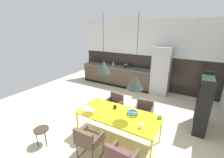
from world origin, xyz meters
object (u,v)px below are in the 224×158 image
armchair_head_of_table (114,102)px  side_stool (41,131)px  fruit_bowl (133,113)px  armchair_corner_seat (144,110)px  mug_dark_espresso (160,117)px  open_shelf_unit (203,102)px  armchair_facing_counter (87,139)px  mug_tall_blue (115,107)px  cooking_pot (126,66)px  dining_table (118,116)px  mug_white_ceramic (141,126)px  refrigerator_column (161,71)px  armchair_by_stool (120,158)px  bottle_oil_tall (113,65)px  open_book (88,109)px  pendant_lamp_over_table_near (104,67)px  pendant_lamp_over_table_far (135,82)px

armchair_head_of_table → side_stool: 2.09m
side_stool → fruit_bowl: bearing=34.2°
armchair_corner_seat → fruit_bowl: (-0.04, -0.78, 0.30)m
mug_dark_espresso → open_shelf_unit: (0.84, 1.28, 0.00)m
armchair_facing_counter → mug_dark_espresso: 1.62m
fruit_bowl → mug_tall_blue: (-0.49, 0.03, -0.00)m
armchair_corner_seat → cooking_pot: bearing=-64.2°
armchair_head_of_table → dining_table: bearing=134.0°
armchair_head_of_table → mug_white_ceramic: mug_white_ceramic is taller
cooking_pot → open_shelf_unit: bearing=-30.9°
armchair_head_of_table → mug_white_ceramic: size_ratio=6.12×
cooking_pot → dining_table: bearing=-67.7°
refrigerator_column → mug_tall_blue: size_ratio=15.58×
armchair_facing_counter → side_stool: 1.21m
armchair_by_stool → bottle_oil_tall: bottle_oil_tall is taller
armchair_by_stool → armchair_corner_seat: bearing=97.5°
fruit_bowl → open_book: (-1.05, -0.34, -0.04)m
armchair_corner_seat → open_book: (-1.08, -1.12, 0.26)m
open_book → open_shelf_unit: (2.47, 1.76, 0.04)m
mug_white_ceramic → pendant_lamp_over_table_near: bearing=166.4°
armchair_facing_counter → pendant_lamp_over_table_near: pendant_lamp_over_table_near is taller
armchair_head_of_table → side_stool: size_ratio=1.74×
cooking_pot → pendant_lamp_over_table_near: pendant_lamp_over_table_near is taller
armchair_by_stool → mug_white_ceramic: 0.72m
armchair_head_of_table → mug_dark_espresso: (1.47, -0.57, 0.29)m
cooking_pot → pendant_lamp_over_table_far: pendant_lamp_over_table_far is taller
fruit_bowl → pendant_lamp_over_table_near: (-0.68, -0.14, 1.04)m
armchair_head_of_table → side_stool: bearing=75.3°
open_book → pendant_lamp_over_table_near: size_ratio=0.25×
bottle_oil_tall → side_stool: (0.46, -4.16, -0.62)m
fruit_bowl → side_stool: (-1.76, -1.19, -0.38)m
refrigerator_column → side_stool: size_ratio=4.43×
dining_table → fruit_bowl: size_ratio=7.15×
armchair_corner_seat → bottle_oil_tall: (-2.25, 2.19, 0.54)m
dining_table → armchair_by_stool: armchair_by_stool is taller
dining_table → mug_white_ceramic: 0.68m
armchair_head_of_table → armchair_facing_counter: size_ratio=0.99×
armchair_facing_counter → open_book: bearing=126.1°
bottle_oil_tall → open_shelf_unit: open_shelf_unit is taller
mug_tall_blue → side_stool: mug_tall_blue is taller
open_book → mug_white_ceramic: 1.39m
armchair_by_stool → open_shelf_unit: bearing=65.9°
dining_table → mug_tall_blue: (-0.19, 0.19, 0.09)m
refrigerator_column → dining_table: (-0.18, -3.35, -0.28)m
mug_dark_espresso → open_shelf_unit: bearing=56.9°
dining_table → armchair_corner_seat: dining_table is taller
armchair_head_of_table → open_shelf_unit: open_shelf_unit is taller
mug_dark_espresso → pendant_lamp_over_table_near: bearing=-167.8°
refrigerator_column → open_shelf_unit: 2.35m
dining_table → side_stool: 1.81m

